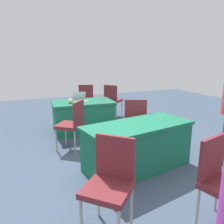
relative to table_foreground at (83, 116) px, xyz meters
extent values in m
plane|color=#3D4C60|center=(0.17, 2.13, -0.37)|extent=(14.40, 14.40, 0.00)
cube|color=#196647|center=(0.00, 0.00, 0.34)|extent=(1.49, 0.99, 0.05)
cube|color=#196647|center=(0.00, 0.00, -0.03)|extent=(1.44, 0.95, 0.68)
cube|color=#196647|center=(-0.23, 2.14, 0.34)|extent=(1.83, 1.01, 0.05)
cube|color=#196647|center=(-0.23, 2.14, -0.03)|extent=(1.75, 0.97, 0.68)
cylinder|color=#9E9993|center=(-0.38, -1.62, -0.14)|extent=(0.03, 0.03, 0.47)
cylinder|color=#9E9993|center=(-0.75, -1.53, -0.14)|extent=(0.03, 0.03, 0.47)
cylinder|color=#9E9993|center=(-0.29, -1.25, -0.14)|extent=(0.03, 0.03, 0.47)
cylinder|color=#9E9993|center=(-0.66, -1.16, -0.14)|extent=(0.03, 0.03, 0.47)
cube|color=maroon|center=(-0.52, -1.39, 0.13)|extent=(0.53, 0.53, 0.06)
cube|color=maroon|center=(-0.47, -1.20, 0.38)|extent=(0.42, 0.14, 0.45)
cylinder|color=#9E9993|center=(1.04, 3.22, -0.14)|extent=(0.03, 0.03, 0.46)
cylinder|color=#9E9993|center=(0.50, 3.24, -0.14)|extent=(0.03, 0.03, 0.46)
cylinder|color=#9E9993|center=(0.76, 2.96, -0.14)|extent=(0.03, 0.03, 0.46)
cube|color=maroon|center=(0.77, 3.23, 0.13)|extent=(0.62, 0.62, 0.06)
cube|color=maroon|center=(0.62, 3.09, 0.38)|extent=(0.31, 0.33, 0.45)
cylinder|color=#9E9993|center=(-0.60, 1.02, -0.14)|extent=(0.03, 0.03, 0.46)
cylinder|color=#9E9993|center=(-0.94, 1.20, -0.14)|extent=(0.03, 0.03, 0.46)
cylinder|color=#9E9993|center=(-0.42, 1.35, -0.14)|extent=(0.03, 0.03, 0.46)
cylinder|color=#9E9993|center=(-0.76, 1.53, -0.14)|extent=(0.03, 0.03, 0.46)
cube|color=maroon|center=(-0.68, 1.28, 0.12)|extent=(0.60, 0.60, 0.06)
cube|color=maroon|center=(-0.59, 1.45, 0.38)|extent=(0.39, 0.23, 0.45)
cylinder|color=#9E9993|center=(0.84, 0.98, -0.14)|extent=(0.03, 0.03, 0.45)
cylinder|color=#9E9993|center=(0.59, 0.68, -0.14)|extent=(0.03, 0.03, 0.45)
cylinder|color=#9E9993|center=(0.55, 1.22, -0.14)|extent=(0.03, 0.03, 0.45)
cylinder|color=#9E9993|center=(0.30, 0.93, -0.14)|extent=(0.03, 0.03, 0.45)
cube|color=maroon|center=(0.57, 0.95, 0.11)|extent=(0.62, 0.62, 0.06)
cube|color=maroon|center=(0.42, 1.08, 0.36)|extent=(0.30, 0.35, 0.45)
cylinder|color=#9E9993|center=(-1.32, -1.30, -0.14)|extent=(0.03, 0.03, 0.45)
cylinder|color=#9E9993|center=(-1.55, -1.00, -0.14)|extent=(0.03, 0.03, 0.45)
cylinder|color=#9E9993|center=(-1.02, -1.06, -0.14)|extent=(0.03, 0.03, 0.45)
cylinder|color=#9E9993|center=(-1.25, -0.76, -0.14)|extent=(0.03, 0.03, 0.45)
cube|color=maroon|center=(-1.29, -1.03, 0.11)|extent=(0.62, 0.62, 0.06)
cube|color=maroon|center=(-1.13, -0.91, 0.37)|extent=(0.29, 0.36, 0.45)
cylinder|color=#9E9993|center=(-0.51, 3.44, -0.15)|extent=(0.03, 0.03, 0.43)
cylinder|color=#9E9993|center=(-0.14, 3.52, -0.15)|extent=(0.03, 0.03, 0.43)
cube|color=maroon|center=(-0.32, 3.47, 0.35)|extent=(0.42, 0.13, 0.45)
cube|color=silver|center=(0.03, -0.03, 0.37)|extent=(0.32, 0.22, 0.02)
cube|color=#B7B7BC|center=(0.03, -0.17, 0.48)|extent=(0.31, 0.08, 0.19)
sphere|color=beige|center=(0.32, 0.10, 0.42)|extent=(0.11, 0.11, 0.11)
cube|color=red|center=(-0.52, -0.07, 0.37)|extent=(0.18, 0.10, 0.01)
camera|label=1|loc=(1.53, 4.99, 1.36)|focal=35.75mm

